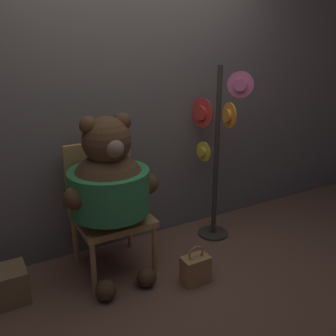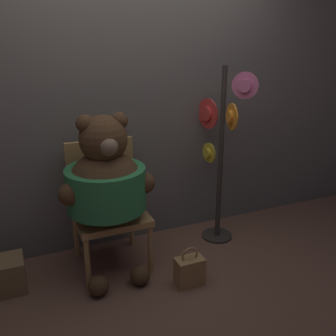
# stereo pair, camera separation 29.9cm
# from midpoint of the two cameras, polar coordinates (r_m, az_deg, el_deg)

# --- Properties ---
(ground_plane) EXTENTS (14.00, 14.00, 0.00)m
(ground_plane) POSITION_cam_midpoint_polar(r_m,az_deg,el_deg) (3.16, -3.98, -14.64)
(ground_plane) COLOR brown
(wall_back) EXTENTS (8.00, 0.10, 2.78)m
(wall_back) POSITION_cam_midpoint_polar(r_m,az_deg,el_deg) (3.17, -9.11, 12.37)
(wall_back) COLOR #66605B
(wall_back) RESTS_ON ground_plane
(chair) EXTENTS (0.55, 0.53, 0.99)m
(chair) POSITION_cam_midpoint_polar(r_m,az_deg,el_deg) (3.01, -12.08, -5.42)
(chair) COLOR #B2844C
(chair) RESTS_ON ground_plane
(teddy_bear) EXTENTS (0.71, 0.63, 1.27)m
(teddy_bear) POSITION_cam_midpoint_polar(r_m,az_deg,el_deg) (2.75, -12.01, -2.77)
(teddy_bear) COLOR #4C331E
(teddy_bear) RESTS_ON ground_plane
(hat_display_rack) EXTENTS (0.34, 0.62, 1.55)m
(hat_display_rack) POSITION_cam_midpoint_polar(r_m,az_deg,el_deg) (3.29, 4.64, 3.51)
(hat_display_rack) COLOR #332D28
(hat_display_rack) RESTS_ON ground_plane
(handbag_on_ground) EXTENTS (0.21, 0.13, 0.31)m
(handbag_on_ground) POSITION_cam_midpoint_polar(r_m,az_deg,el_deg) (2.90, 1.17, -15.23)
(handbag_on_ground) COLOR #A87A47
(handbag_on_ground) RESTS_ON ground_plane
(wooden_crate) EXTENTS (0.25, 0.25, 0.25)m
(wooden_crate) POSITION_cam_midpoint_polar(r_m,az_deg,el_deg) (3.01, -25.88, -15.84)
(wooden_crate) COLOR brown
(wooden_crate) RESTS_ON ground_plane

